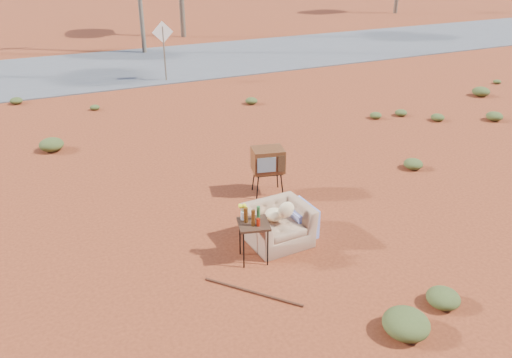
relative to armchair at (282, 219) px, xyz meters
name	(u,v)px	position (x,y,z in m)	size (l,w,h in m)	color
ground	(275,255)	(-0.32, -0.37, -0.43)	(140.00, 140.00, 0.00)	brown
highway	(111,68)	(-0.32, 14.63, -0.41)	(140.00, 7.00, 0.04)	#565659
armchair	(282,219)	(0.00, 0.00, 0.00)	(1.27, 0.85, 0.93)	#9B7354
tv_unit	(268,161)	(0.57, 1.72, 0.32)	(0.72, 0.63, 1.01)	black
side_table	(251,221)	(-0.72, -0.30, 0.29)	(0.59, 0.59, 0.99)	#382214
rusty_bar	(253,292)	(-1.08, -1.13, -0.41)	(0.04, 0.04, 1.60)	#472313
road_sign	(163,41)	(1.18, 11.63, 1.07)	(0.78, 0.06, 2.19)	brown
scrub_patch	(158,161)	(-1.15, 4.04, -0.29)	(17.49, 8.07, 0.33)	#3E4A20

